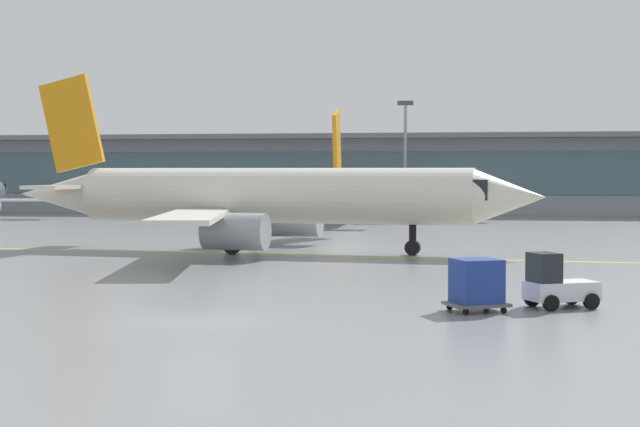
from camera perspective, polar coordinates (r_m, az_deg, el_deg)
ground_plane at (r=34.32m, az=-7.04°, el=-6.20°), size 400.00×400.00×0.00m
taxiway_centreline_stripe at (r=61.21m, az=-2.97°, el=-2.38°), size 109.51×11.07×0.01m
terminal_concourse at (r=121.55m, az=4.74°, el=2.33°), size 183.40×11.00×9.60m
gate_airplane_1 at (r=102.06m, az=1.83°, el=1.37°), size 30.23×32.45×10.77m
taxiing_regional_jet at (r=63.10m, az=-2.98°, el=0.94°), size 35.18×32.55×11.65m
baggage_tug at (r=38.39m, az=13.44°, el=-3.99°), size 2.95×2.47×2.10m
cargo_dolly_lead at (r=36.81m, az=9.00°, el=-3.97°), size 2.59×2.36×1.94m
apron_light_mast_1 at (r=112.96m, az=4.93°, el=3.50°), size 1.80×0.36×13.13m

